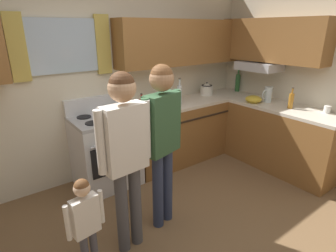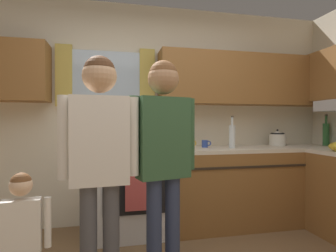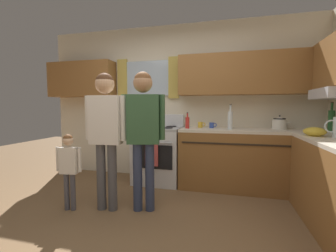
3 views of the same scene
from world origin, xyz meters
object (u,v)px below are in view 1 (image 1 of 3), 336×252
bottle_sauce_red (142,105)px  mug_cobalt_blue (158,102)px  mug_ceramic_white (327,109)px  bottle_tall_clear (179,94)px  bottle_wine_green (238,82)px  water_pitcher (268,94)px  stove_oven (106,150)px  adult_in_plaid (162,130)px  mug_mustard_yellow (146,103)px  mixing_bowl (253,99)px  adult_holding_child (125,145)px  bottle_oil_amber (291,100)px  small_child (86,219)px  stovetop_kettle (207,89)px

bottle_sauce_red → mug_cobalt_blue: size_ratio=2.14×
bottle_sauce_red → mug_ceramic_white: size_ratio=1.95×
bottle_tall_clear → mug_cobalt_blue: bearing=151.6°
bottle_wine_green → water_pitcher: size_ratio=1.79×
bottle_tall_clear → water_pitcher: (1.09, -0.67, -0.03)m
bottle_sauce_red → mug_cobalt_blue: (0.36, 0.17, -0.05)m
stove_oven → water_pitcher: water_pitcher is taller
bottle_tall_clear → adult_in_plaid: 1.39m
mug_mustard_yellow → adult_in_plaid: (-0.54, -1.14, 0.08)m
water_pitcher → mixing_bowl: 0.22m
bottle_wine_green → mug_ceramic_white: (-0.09, -1.52, -0.10)m
stove_oven → adult_holding_child: bearing=-104.7°
bottle_wine_green → adult_holding_child: adult_holding_child is taller
bottle_oil_amber → adult_holding_child: size_ratio=0.18×
bottle_oil_amber → mug_mustard_yellow: bearing=140.8°
small_child → mixing_bowl: bearing=12.5°
stove_oven → mug_mustard_yellow: 0.83m
mixing_bowl → water_pitcher: bearing=-28.2°
mug_ceramic_white → stovetop_kettle: (-0.52, 1.63, 0.05)m
bottle_oil_amber → bottle_tall_clear: bottle_tall_clear is taller
stove_oven → bottle_tall_clear: (1.12, -0.07, 0.57)m
mug_cobalt_blue → mixing_bowl: bearing=-31.4°
bottle_wine_green → mug_ceramic_white: bottle_wine_green is taller
mug_cobalt_blue → water_pitcher: size_ratio=0.52×
stovetop_kettle → adult_in_plaid: 2.04m
mug_mustard_yellow → small_child: (-1.39, -1.35, -0.38)m
adult_holding_child → small_child: adult_holding_child is taller
bottle_tall_clear → mug_cobalt_blue: size_ratio=3.20×
adult_in_plaid → water_pitcher: bearing=8.2°
bottle_tall_clear → mixing_bowl: size_ratio=1.58×
mug_ceramic_white → stove_oven: bearing=146.9°
bottle_sauce_red → small_child: bearing=-136.3°
bottle_oil_amber → mixing_bowl: bottle_oil_amber is taller
adult_holding_child → mug_ceramic_white: bearing=-8.4°
bottle_oil_amber → adult_holding_child: adult_holding_child is taller
water_pitcher → adult_holding_child: 2.54m
bottle_sauce_red → stovetop_kettle: bottle_sauce_red is taller
bottle_tall_clear → adult_in_plaid: size_ratio=0.23×
mug_mustard_yellow → mug_ceramic_white: bearing=-44.1°
mixing_bowl → adult_holding_child: 2.38m
stove_oven → small_child: (-0.72, -1.26, 0.10)m
mug_cobalt_blue → stovetop_kettle: 0.97m
bottle_wine_green → mixing_bowl: (-0.41, -0.64, -0.10)m
bottle_wine_green → bottle_oil_amber: bearing=-103.2°
bottle_wine_green → adult_in_plaid: size_ratio=0.24×
stove_oven → mixing_bowl: size_ratio=4.75×
mug_ceramic_white → water_pitcher: size_ratio=0.57×
bottle_sauce_red → adult_holding_child: size_ratio=0.15×
bottle_sauce_red → adult_in_plaid: (-0.36, -0.95, 0.03)m
bottle_wine_green → mug_mustard_yellow: (-1.76, 0.10, -0.11)m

